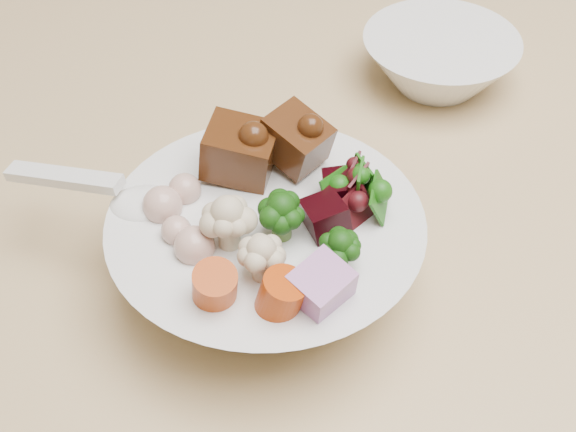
{
  "coord_description": "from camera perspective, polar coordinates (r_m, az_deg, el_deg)",
  "views": [
    {
      "loc": [
        -0.57,
        -0.35,
        1.25
      ],
      "look_at": [
        -0.53,
        0.05,
        0.84
      ],
      "focal_mm": 50.0,
      "sensor_mm": 36.0,
      "label": 1
    }
  ],
  "objects": [
    {
      "name": "food_bowl",
      "position": [
        0.59,
        -1.38,
        -2.14
      ],
      "size": [
        0.23,
        0.23,
        0.12
      ],
      "color": "silver",
      "rests_on": "dining_table"
    },
    {
      "name": "chair_far",
      "position": [
        1.47,
        11.83,
        13.29
      ],
      "size": [
        0.46,
        0.46,
        0.89
      ],
      "rotation": [
        0.0,
        0.0,
        -0.15
      ],
      "color": "tan",
      "rests_on": "ground"
    },
    {
      "name": "side_bowl",
      "position": [
        0.81,
        10.69,
        10.78
      ],
      "size": [
        0.15,
        0.15,
        0.05
      ],
      "primitive_type": null,
      "color": "silver",
      "rests_on": "dining_table"
    },
    {
      "name": "soup_spoon",
      "position": [
        0.6,
        -11.67,
        1.27
      ],
      "size": [
        0.14,
        0.08,
        0.03
      ],
      "rotation": [
        0.0,
        0.0,
        -0.43
      ],
      "color": "silver",
      "rests_on": "food_bowl"
    }
  ]
}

